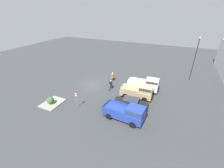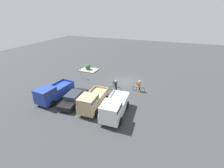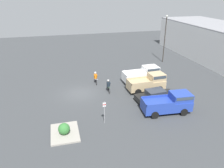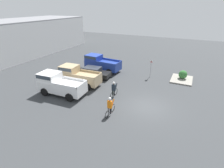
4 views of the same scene
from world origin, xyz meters
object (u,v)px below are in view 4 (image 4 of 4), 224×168
(cyclist_1, at_px, (110,106))
(fire_lane_sign, at_px, (151,67))
(cyclist_0, at_px, (114,89))
(shrub, at_px, (183,74))
(pickup_truck_0, at_px, (59,84))
(pickup_truck_2, at_px, (100,63))
(sedan_0, at_px, (93,72))
(pickup_truck_1, at_px, (77,75))

(cyclist_1, bearing_deg, fire_lane_sign, -5.57)
(cyclist_0, relative_size, shrub, 1.62)
(pickup_truck_0, xyz_separation_m, shrub, (9.81, -11.57, -0.49))
(shrub, bearing_deg, cyclist_0, 142.86)
(pickup_truck_0, height_order, shrub, pickup_truck_0)
(cyclist_0, height_order, shrub, cyclist_0)
(cyclist_1, height_order, shrub, cyclist_1)
(cyclist_1, distance_m, fire_lane_sign, 10.17)
(pickup_truck_0, relative_size, fire_lane_sign, 2.13)
(pickup_truck_2, bearing_deg, sedan_0, -172.96)
(shrub, bearing_deg, pickup_truck_1, 122.02)
(sedan_0, xyz_separation_m, pickup_truck_2, (2.83, 0.35, 0.44))
(fire_lane_sign, xyz_separation_m, shrub, (0.99, -3.95, -0.77))
(sedan_0, xyz_separation_m, cyclist_0, (-3.76, -4.82, 0.17))
(fire_lane_sign, bearing_deg, sedan_0, 114.95)
(pickup_truck_0, bearing_deg, fire_lane_sign, -40.79)
(cyclist_0, distance_m, shrub, 9.98)
(sedan_0, height_order, pickup_truck_2, pickup_truck_2)
(sedan_0, distance_m, cyclist_1, 9.09)
(pickup_truck_1, relative_size, fire_lane_sign, 2.05)
(pickup_truck_1, xyz_separation_m, pickup_truck_2, (5.65, -0.02, -0.05))
(pickup_truck_1, xyz_separation_m, cyclist_1, (-4.08, -6.27, -0.27))
(sedan_0, relative_size, fire_lane_sign, 2.04)
(cyclist_1, bearing_deg, pickup_truck_1, 56.95)
(pickup_truck_2, distance_m, fire_lane_sign, 7.26)
(pickup_truck_0, height_order, cyclist_1, pickup_truck_0)
(sedan_0, distance_m, shrub, 11.63)
(cyclist_1, distance_m, shrub, 12.15)
(pickup_truck_2, relative_size, cyclist_0, 3.09)
(pickup_truck_2, xyz_separation_m, shrub, (1.37, -11.19, -0.43))
(cyclist_1, bearing_deg, pickup_truck_2, 32.73)
(cyclist_0, relative_size, cyclist_1, 0.93)
(pickup_truck_0, xyz_separation_m, fire_lane_sign, (8.83, -7.62, 0.28))
(cyclist_0, distance_m, fire_lane_sign, 7.29)
(pickup_truck_0, relative_size, sedan_0, 1.04)
(cyclist_0, bearing_deg, pickup_truck_2, 38.12)
(fire_lane_sign, bearing_deg, cyclist_1, 174.43)
(pickup_truck_1, distance_m, shrub, 13.23)
(sedan_0, bearing_deg, cyclist_1, -139.45)
(cyclist_1, height_order, fire_lane_sign, fire_lane_sign)
(pickup_truck_1, height_order, shrub, pickup_truck_1)
(pickup_truck_1, height_order, pickup_truck_2, pickup_truck_1)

